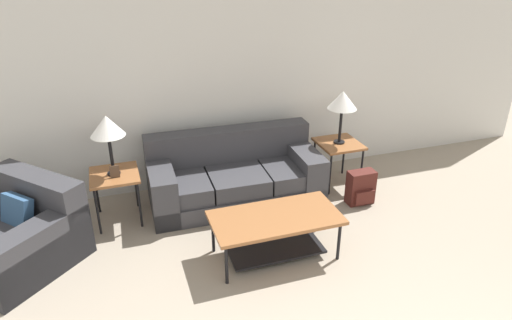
{
  "coord_description": "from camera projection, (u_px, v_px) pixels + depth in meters",
  "views": [
    {
      "loc": [
        -1.49,
        -0.55,
        2.84
      ],
      "look_at": [
        -0.12,
        3.54,
        0.8
      ],
      "focal_mm": 32.0,
      "sensor_mm": 36.0,
      "label": 1
    }
  ],
  "objects": [
    {
      "name": "side_table_right",
      "position": [
        339.0,
        147.0,
        5.79
      ],
      "size": [
        0.52,
        0.54,
        0.58
      ],
      "color": "#935B33",
      "rests_on": "ground_plane"
    },
    {
      "name": "backpack",
      "position": [
        361.0,
        188.0,
        5.47
      ],
      "size": [
        0.33,
        0.25,
        0.42
      ],
      "color": "#4C1E19",
      "rests_on": "ground_plane"
    },
    {
      "name": "picture_frame",
      "position": [
        115.0,
        172.0,
        4.88
      ],
      "size": [
        0.1,
        0.04,
        0.13
      ],
      "color": "#4C3828",
      "rests_on": "side_table_left"
    },
    {
      "name": "coffee_table",
      "position": [
        275.0,
        226.0,
        4.47
      ],
      "size": [
        1.26,
        0.64,
        0.46
      ],
      "color": "#935B33",
      "rests_on": "ground_plane"
    },
    {
      "name": "table_lamp_right",
      "position": [
        343.0,
        101.0,
        5.53
      ],
      "size": [
        0.36,
        0.36,
        0.67
      ],
      "color": "black",
      "rests_on": "side_table_right"
    },
    {
      "name": "side_table_left",
      "position": [
        115.0,
        179.0,
        5.0
      ],
      "size": [
        0.52,
        0.54,
        0.58
      ],
      "color": "#935B33",
      "rests_on": "ground_plane"
    },
    {
      "name": "wall_back",
      "position": [
        234.0,
        82.0,
        5.65
      ],
      "size": [
        9.16,
        0.06,
        2.6
      ],
      "color": "silver",
      "rests_on": "ground_plane"
    },
    {
      "name": "armchair",
      "position": [
        15.0,
        236.0,
        4.43
      ],
      "size": [
        1.52,
        1.52,
        0.8
      ],
      "color": "#38383D",
      "rests_on": "ground_plane"
    },
    {
      "name": "couch",
      "position": [
        234.0,
        177.0,
        5.52
      ],
      "size": [
        2.06,
        0.96,
        0.82
      ],
      "color": "#38383D",
      "rests_on": "ground_plane"
    },
    {
      "name": "table_lamp_left",
      "position": [
        107.0,
        127.0,
        4.74
      ],
      "size": [
        0.36,
        0.36,
        0.67
      ],
      "color": "black",
      "rests_on": "side_table_left"
    }
  ]
}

